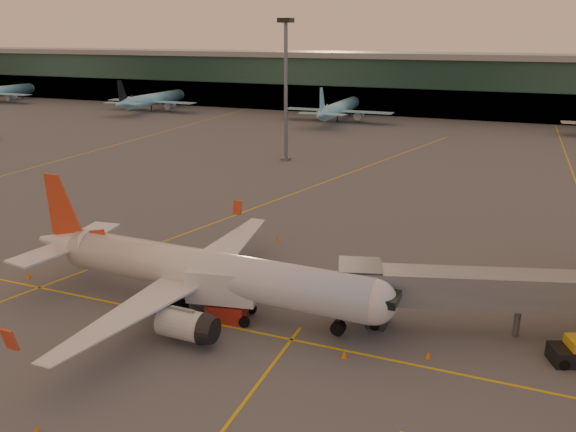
% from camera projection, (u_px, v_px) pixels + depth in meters
% --- Properties ---
extents(ground, '(600.00, 600.00, 0.00)m').
position_uv_depth(ground, '(204.00, 359.00, 41.50)').
color(ground, '#4C4F54').
rests_on(ground, ground).
extents(taxi_markings, '(100.12, 173.00, 0.01)m').
position_uv_depth(taxi_markings, '(311.00, 196.00, 83.38)').
color(taxi_markings, gold).
rests_on(taxi_markings, ground).
extents(terminal, '(400.00, 20.00, 17.60)m').
position_uv_depth(terminal, '(446.00, 85.00, 164.06)').
color(terminal, '#19382D').
rests_on(terminal, ground).
extents(mast_west_near, '(2.40, 2.40, 25.60)m').
position_uv_depth(mast_west_near, '(286.00, 80.00, 102.24)').
color(mast_west_near, slate).
rests_on(mast_west_near, ground).
extents(distant_aircraft_row, '(290.00, 34.00, 13.00)m').
position_uv_depth(distant_aircraft_row, '(353.00, 122.00, 153.13)').
color(distant_aircraft_row, '#8ED9EE').
rests_on(distant_aircraft_row, ground).
extents(main_airplane, '(35.14, 31.59, 10.62)m').
position_uv_depth(main_airplane, '(199.00, 272.00, 48.18)').
color(main_airplane, silver).
rests_on(main_airplane, ground).
extents(jet_bridge, '(29.08, 11.14, 5.44)m').
position_uv_depth(jet_bridge, '(539.00, 293.00, 43.64)').
color(jet_bridge, slate).
rests_on(jet_bridge, ground).
extents(catering_truck, '(6.15, 3.53, 4.49)m').
position_uv_depth(catering_truck, '(224.00, 290.00, 46.76)').
color(catering_truck, '#AB2518').
rests_on(catering_truck, ground).
extents(cone_nose, '(0.45, 0.45, 0.57)m').
position_uv_depth(cone_nose, '(428.00, 355.00, 41.56)').
color(cone_nose, orange).
rests_on(cone_nose, ground).
extents(cone_tail, '(0.46, 0.46, 0.58)m').
position_uv_depth(cone_tail, '(29.00, 276.00, 55.16)').
color(cone_tail, orange).
rests_on(cone_tail, ground).
extents(cone_wing_right, '(0.39, 0.39, 0.50)m').
position_uv_depth(cone_wing_right, '(37.00, 429.00, 33.80)').
color(cone_wing_right, orange).
rests_on(cone_wing_right, ground).
extents(cone_wing_left, '(0.44, 0.44, 0.55)m').
position_uv_depth(cone_wing_left, '(278.00, 238.00, 65.21)').
color(cone_wing_left, orange).
rests_on(cone_wing_left, ground).
extents(cone_fwd, '(0.48, 0.48, 0.60)m').
position_uv_depth(cone_fwd, '(344.00, 354.00, 41.64)').
color(cone_fwd, orange).
rests_on(cone_fwd, ground).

